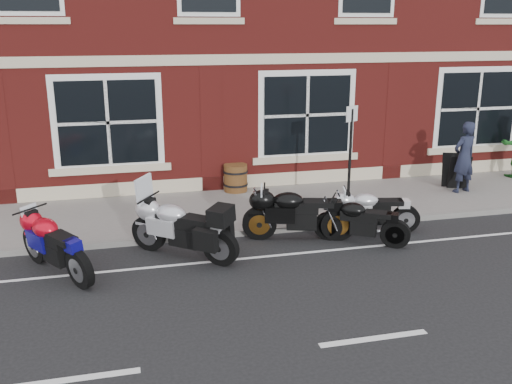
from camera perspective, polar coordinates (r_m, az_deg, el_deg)
The scene contains 12 objects.
ground at distance 10.85m, azimuth 4.96°, elevation -6.50°, with size 80.00×80.00×0.00m, color black.
sidewalk at distance 13.53m, azimuth 0.93°, elevation -1.49°, with size 30.00×3.00×0.12m, color slate.
kerb at distance 12.09m, azimuth 2.82°, elevation -3.71°, with size 30.00×0.16×0.12m, color slate.
moto_touring_silver at distance 10.72m, azimuth -7.52°, elevation -3.33°, with size 1.84×1.61×1.52m.
moto_sport_red at distance 10.51m, azimuth -19.37°, elevation -4.79°, with size 1.32×1.95×1.00m.
moto_sport_black at distance 11.51m, azimuth 4.06°, elevation -1.98°, with size 2.24×0.74×1.03m.
moto_sport_silver at distance 12.13m, azimuth 11.45°, elevation -1.72°, with size 1.95×0.54×0.88m.
moto_naked_black at distance 11.49m, azimuth 10.34°, elevation -2.74°, with size 1.67×1.14×0.86m.
pedestrian_left at distance 15.24m, azimuth 20.10°, elevation 3.29°, with size 0.66×0.43×1.80m, color #1C1F32.
a_board_sign at distance 15.67m, azimuth 19.37°, elevation 1.98°, with size 0.53×0.36×0.89m, color black, non-canonical shape.
barrel_planter at distance 14.53m, azimuth -2.06°, elevation 1.44°, with size 0.63×0.63×0.70m.
parking_sign at distance 12.82m, azimuth 9.40°, elevation 3.99°, with size 0.32×0.16×2.40m.
Camera 1 is at (-3.27, -9.46, 4.19)m, focal length 40.00 mm.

